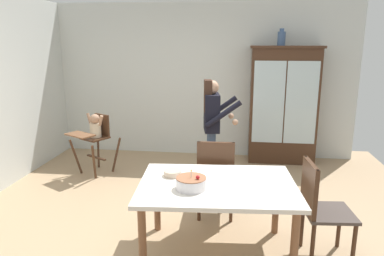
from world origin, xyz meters
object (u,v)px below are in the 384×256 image
Objects in this scene: high_chair_with_toddler at (95,133)px; adult_person at (212,120)px; ceramic_vase at (281,38)px; china_cabinet at (283,105)px; dining_chair_far_side at (216,173)px; birthday_cake at (191,183)px; dining_chair_right_end at (319,204)px; dining_table at (217,192)px; serving_bowl at (173,173)px.

adult_person reaches higher than high_chair_with_toddler.
ceramic_vase reaches higher than high_chair_with_toddler.
china_cabinet is 2.05× the size of dining_chair_far_side.
birthday_cake is 1.22m from dining_chair_right_end.
birthday_cake is (-0.23, -0.15, 0.14)m from dining_table.
high_chair_with_toddler reaches higher than birthday_cake.
dining_table is 0.96m from dining_chair_right_end.
adult_person is at bearing 96.06° from dining_table.
adult_person is 8.50× the size of serving_bowl.
high_chair_with_toddler reaches higher than dining_table.
dining_table is at bearing -17.17° from serving_bowl.
birthday_cake is at bearing 77.28° from dining_chair_far_side.
high_chair_with_toddler is at bearing 129.86° from birthday_cake.
serving_bowl is (-1.38, -2.82, -0.22)m from china_cabinet.
dining_table is at bearing 89.24° from dining_chair_right_end.
serving_bowl is at bearing 162.83° from dining_table.
adult_person reaches higher than dining_table.
dining_chair_right_end is (0.11, -2.89, -1.53)m from ceramic_vase.
adult_person reaches higher than dining_chair_right_end.
dining_table is 1.61× the size of dining_chair_right_end.
adult_person is 1.59× the size of dining_chair_right_end.
china_cabinet is at bearing -4.71° from dining_chair_right_end.
china_cabinet is 3.33m from birthday_cake.
china_cabinet reaches higher than high_chair_with_toddler.
dining_chair_far_side is (0.17, 0.89, -0.24)m from birthday_cake.
china_cabinet reaches higher than dining_chair_far_side.
china_cabinet is 2.07× the size of high_chair_with_toddler.
adult_person is 1.05m from dining_chair_far_side.
high_chair_with_toddler reaches higher than serving_bowl.
adult_person is at bearing 19.81° from high_chair_with_toddler.
dining_chair_far_side reaches higher than high_chair_with_toddler.
serving_bowl is at bearing 82.11° from dining_chair_right_end.
china_cabinet is at bearing 72.63° from dining_table.
adult_person is (-1.11, -1.27, -0.02)m from china_cabinet.
high_chair_with_toddler is 0.99× the size of dining_chair_right_end.
dining_chair_right_end is (0.02, -2.89, -0.43)m from china_cabinet.
dining_chair_far_side is (-0.06, 0.74, -0.10)m from dining_table.
adult_person is (1.84, -0.30, 0.31)m from high_chair_with_toddler.
adult_person is at bearing 88.49° from birthday_cake.
adult_person reaches higher than birthday_cake.
ceramic_vase reaches higher than dining_chair_right_end.
high_chair_with_toddler is at bearing -161.24° from ceramic_vase.
dining_chair_far_side is at bearing 56.80° from serving_bowl.
dining_chair_right_end is at bearing 144.63° from dining_chair_far_side.
birthday_cake is at bearing 169.37° from adult_person.
china_cabinet is at bearing 69.65° from birthday_cake.
birthday_cake is 0.29× the size of dining_chair_far_side.
ceramic_vase is at bearing 177.62° from china_cabinet.
dining_chair_right_end is (0.95, 0.07, -0.10)m from dining_table.
serving_bowl is (-1.29, -2.82, -1.32)m from ceramic_vase.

